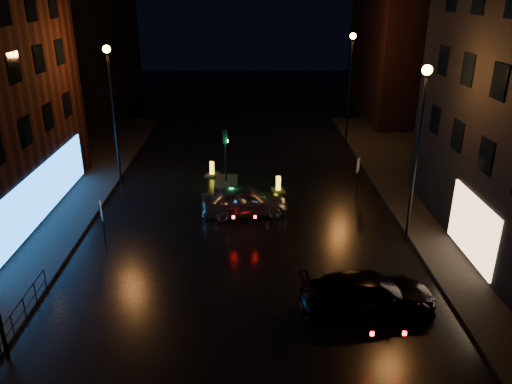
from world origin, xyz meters
TOP-DOWN VIEW (x-y plane):
  - ground at (0.00, 0.00)m, footprint 120.00×120.00m
  - pavement_right at (14.00, 8.00)m, footprint 12.00×44.00m
  - building_far_left at (-16.00, 35.00)m, footprint 8.00×16.00m
  - building_far_right at (15.00, 32.00)m, footprint 8.00×14.00m
  - street_lamp_lfar at (-7.80, 14.00)m, footprint 0.44×0.44m
  - street_lamp_rnear at (7.80, 6.00)m, footprint 0.44×0.44m
  - street_lamp_rfar at (7.80, 22.00)m, footprint 0.44×0.44m
  - traffic_signal at (-1.20, 14.00)m, footprint 1.40×2.40m
  - guard_railing at (-8.00, -1.00)m, footprint 0.05×6.04m
  - silver_hatchback at (-0.01, 9.24)m, footprint 4.82×2.41m
  - dark_sedan at (4.69, 0.44)m, footprint 5.29×2.55m
  - bollard_near at (1.99, 12.46)m, footprint 0.89×1.20m
  - bollard_far at (-2.17, 15.31)m, footprint 1.05×1.26m
  - road_sign_left at (-6.50, 5.41)m, footprint 0.25×0.56m
  - road_sign_right at (6.50, 11.53)m, footprint 0.28×0.55m

SIDE VIEW (x-z plane):
  - ground at x=0.00m, z-range 0.00..0.00m
  - pavement_right at x=14.00m, z-range 0.00..0.15m
  - bollard_far at x=-2.17m, z-range -0.26..0.68m
  - bollard_near at x=1.99m, z-range -0.27..0.69m
  - traffic_signal at x=-1.20m, z-range -1.22..2.23m
  - guard_railing at x=-8.00m, z-range 0.24..1.24m
  - dark_sedan at x=4.69m, z-range 0.00..1.49m
  - silver_hatchback at x=-0.01m, z-range 0.00..1.58m
  - road_sign_left at x=-6.50m, z-range 0.59..2.97m
  - road_sign_right at x=6.50m, z-range 0.59..2.97m
  - street_lamp_lfar at x=-7.80m, z-range 1.38..9.75m
  - street_lamp_rnear at x=7.80m, z-range 1.38..9.75m
  - street_lamp_rfar at x=7.80m, z-range 1.38..9.75m
  - building_far_right at x=15.00m, z-range 0.00..12.00m
  - building_far_left at x=-16.00m, z-range 0.00..14.00m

